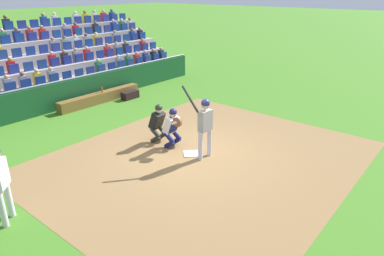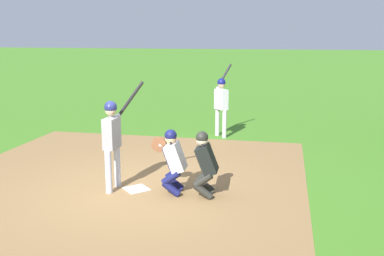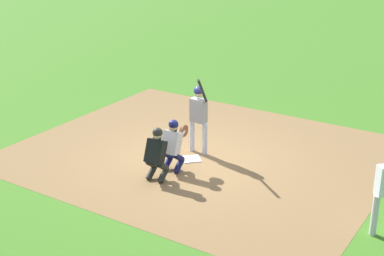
% 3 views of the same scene
% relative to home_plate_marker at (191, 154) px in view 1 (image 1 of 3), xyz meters
% --- Properties ---
extents(ground_plane, '(160.00, 160.00, 0.00)m').
position_rel_home_plate_marker_xyz_m(ground_plane, '(0.00, 0.00, -0.02)').
color(ground_plane, '#447F23').
extents(infield_dirt_patch, '(9.20, 7.77, 0.01)m').
position_rel_home_plate_marker_xyz_m(infield_dirt_patch, '(0.00, 0.50, -0.01)').
color(infield_dirt_patch, olive).
rests_on(infield_dirt_patch, ground_plane).
extents(home_plate_marker, '(0.62, 0.62, 0.02)m').
position_rel_home_plate_marker_xyz_m(home_plate_marker, '(0.00, 0.00, 0.00)').
color(home_plate_marker, white).
rests_on(home_plate_marker, infield_dirt_patch).
extents(batter_at_plate, '(0.64, 0.71, 2.17)m').
position_rel_home_plate_marker_xyz_m(batter_at_plate, '(-0.07, 0.45, 1.11)').
color(batter_at_plate, silver).
rests_on(batter_at_plate, ground_plane).
extents(catcher_crouching, '(0.47, 0.72, 1.30)m').
position_rel_home_plate_marker_xyz_m(catcher_crouching, '(-0.03, -0.76, 0.71)').
color(catcher_crouching, '#161A4F').
rests_on(catcher_crouching, ground_plane).
extents(home_plate_umpire, '(0.48, 0.48, 1.30)m').
position_rel_home_plate_marker_xyz_m(home_plate_umpire, '(-0.05, -1.40, 0.69)').
color(home_plate_umpire, '#282923').
rests_on(home_plate_umpire, ground_plane).
extents(dugout_wall, '(15.40, 0.24, 1.19)m').
position_rel_home_plate_marker_xyz_m(dugout_wall, '(0.00, -6.86, 0.55)').
color(dugout_wall, '#164B26').
rests_on(dugout_wall, ground_plane).
extents(dugout_bench, '(4.03, 0.40, 0.44)m').
position_rel_home_plate_marker_xyz_m(dugout_bench, '(-1.49, -6.31, 0.20)').
color(dugout_bench, brown).
rests_on(dugout_bench, ground_plane).
extents(water_bottle_on_bench, '(0.07, 0.07, 0.24)m').
position_rel_home_plate_marker_xyz_m(water_bottle_on_bench, '(-1.57, -6.27, 0.55)').
color(water_bottle_on_bench, '#D14A1A').
rests_on(water_bottle_on_bench, dugout_bench).
extents(equipment_duffel_bag, '(0.80, 0.36, 0.34)m').
position_rel_home_plate_marker_xyz_m(equipment_duffel_bag, '(-2.67, -5.74, 0.15)').
color(equipment_duffel_bag, black).
rests_on(equipment_duffel_bag, ground_plane).
extents(bleacher_stand, '(18.17, 4.54, 3.39)m').
position_rel_home_plate_marker_xyz_m(bleacher_stand, '(0.01, -11.60, 1.01)').
color(bleacher_stand, '#A79E99').
rests_on(bleacher_stand, ground_plane).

